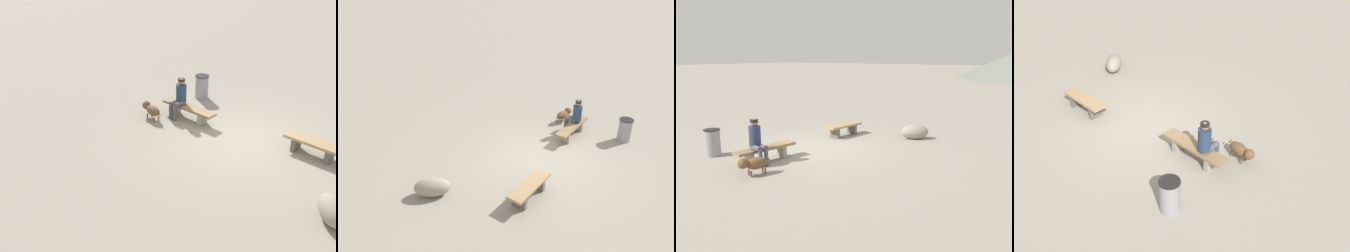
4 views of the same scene
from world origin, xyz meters
TOP-DOWN VIEW (x-y plane):
  - ground at (0.00, 0.00)m, footprint 210.00×210.00m
  - bench_left at (-2.00, -0.39)m, footprint 1.59×0.65m
  - bench_right at (1.89, -0.31)m, footprint 1.92×0.62m
  - seated_person at (2.22, -0.28)m, footprint 0.38×0.61m
  - dog at (2.87, 0.35)m, footprint 0.86×0.47m
  - trash_bin at (2.47, -2.05)m, footprint 0.49×0.49m
  - boulder at (-3.16, 1.99)m, footprint 0.99×1.10m

SIDE VIEW (x-z plane):
  - ground at x=0.00m, z-range -0.06..0.00m
  - boulder at x=-3.16m, z-range 0.00..0.53m
  - bench_left at x=-2.00m, z-range 0.09..0.54m
  - bench_right at x=1.89m, z-range 0.10..0.53m
  - dog at x=2.87m, z-range 0.07..0.57m
  - trash_bin at x=2.47m, z-range 0.00..0.83m
  - seated_person at x=2.22m, z-range 0.09..1.38m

